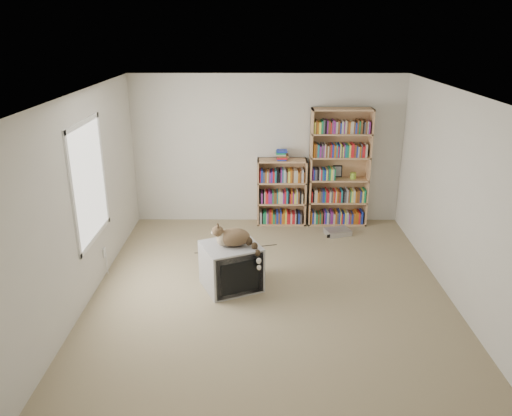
{
  "coord_description": "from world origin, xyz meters",
  "views": [
    {
      "loc": [
        -0.15,
        -5.66,
        3.22
      ],
      "look_at": [
        -0.18,
        1.0,
        0.77
      ],
      "focal_mm": 35.0,
      "sensor_mm": 36.0,
      "label": 1
    }
  ],
  "objects_px": {
    "crt_tv": "(231,266)",
    "bookcase_short": "(281,194)",
    "bookcase_tall": "(339,171)",
    "cat": "(237,240)",
    "dvd_player": "(338,232)"
  },
  "relations": [
    {
      "from": "cat",
      "to": "bookcase_short",
      "type": "height_order",
      "value": "bookcase_short"
    },
    {
      "from": "bookcase_short",
      "to": "bookcase_tall",
      "type": "bearing_deg",
      "value": 0.07
    },
    {
      "from": "crt_tv",
      "to": "bookcase_tall",
      "type": "height_order",
      "value": "bookcase_tall"
    },
    {
      "from": "cat",
      "to": "dvd_player",
      "type": "height_order",
      "value": "cat"
    },
    {
      "from": "bookcase_tall",
      "to": "bookcase_short",
      "type": "relative_size",
      "value": 1.74
    },
    {
      "from": "bookcase_tall",
      "to": "dvd_player",
      "type": "relative_size",
      "value": 5.1
    },
    {
      "from": "crt_tv",
      "to": "bookcase_tall",
      "type": "bearing_deg",
      "value": 28.92
    },
    {
      "from": "cat",
      "to": "bookcase_tall",
      "type": "bearing_deg",
      "value": 47.79
    },
    {
      "from": "cat",
      "to": "bookcase_short",
      "type": "xyz_separation_m",
      "value": [
        0.66,
        2.29,
        -0.16
      ]
    },
    {
      "from": "bookcase_tall",
      "to": "bookcase_short",
      "type": "bearing_deg",
      "value": -179.93
    },
    {
      "from": "bookcase_short",
      "to": "cat",
      "type": "bearing_deg",
      "value": -106.0
    },
    {
      "from": "bookcase_tall",
      "to": "crt_tv",
      "type": "bearing_deg",
      "value": -127.1
    },
    {
      "from": "bookcase_tall",
      "to": "dvd_player",
      "type": "xyz_separation_m",
      "value": [
        -0.05,
        -0.52,
        -0.89
      ]
    },
    {
      "from": "bookcase_tall",
      "to": "dvd_player",
      "type": "bearing_deg",
      "value": -95.12
    },
    {
      "from": "crt_tv",
      "to": "bookcase_short",
      "type": "height_order",
      "value": "bookcase_short"
    }
  ]
}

